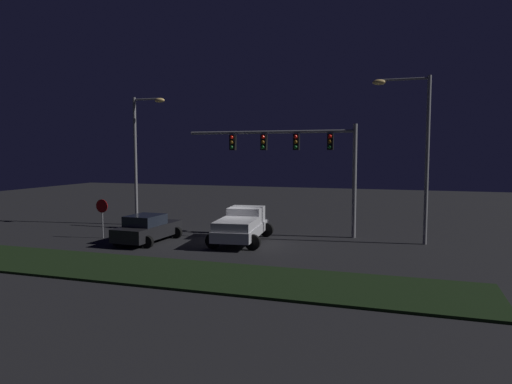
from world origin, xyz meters
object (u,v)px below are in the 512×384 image
at_px(pickup_truck, 242,224).
at_px(street_lamp_right, 416,140).
at_px(stop_sign, 102,211).
at_px(car_sedan, 147,229).
at_px(street_lamp_left, 141,146).
at_px(traffic_signal_gantry, 297,150).

relative_size(pickup_truck, street_lamp_right, 0.63).
relative_size(street_lamp_right, stop_sign, 3.98).
distance_m(pickup_truck, car_sedan, 5.18).
height_order(street_lamp_left, street_lamp_right, street_lamp_right).
bearing_deg(pickup_truck, street_lamp_right, -81.96).
relative_size(traffic_signal_gantry, stop_sign, 4.63).
distance_m(car_sedan, street_lamp_left, 7.80).
height_order(car_sedan, traffic_signal_gantry, traffic_signal_gantry).
distance_m(pickup_truck, stop_sign, 8.10).
distance_m(traffic_signal_gantry, street_lamp_right, 6.69).
xyz_separation_m(car_sedan, street_lamp_right, (13.81, 4.03, 4.82)).
height_order(traffic_signal_gantry, street_lamp_left, street_lamp_left).
height_order(street_lamp_left, stop_sign, street_lamp_left).
distance_m(car_sedan, stop_sign, 3.17).
bearing_deg(street_lamp_right, pickup_truck, -165.38).
xyz_separation_m(pickup_truck, stop_sign, (-7.94, -1.48, 0.56)).
distance_m(street_lamp_left, stop_sign, 6.27).
distance_m(car_sedan, traffic_signal_gantry, 9.67).
bearing_deg(street_lamp_left, traffic_signal_gantry, -2.11).
height_order(pickup_truck, stop_sign, stop_sign).
height_order(traffic_signal_gantry, street_lamp_right, street_lamp_right).
xyz_separation_m(traffic_signal_gantry, street_lamp_left, (-10.74, 0.40, 0.29)).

